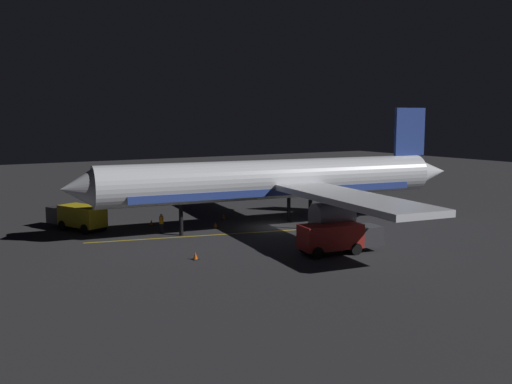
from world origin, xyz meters
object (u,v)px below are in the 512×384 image
at_px(ground_crew_worker, 161,223).
at_px(traffic_cone_near_right, 224,217).
at_px(catering_truck, 338,238).
at_px(traffic_cone_far, 151,223).
at_px(baggage_truck, 78,217).
at_px(airliner, 280,181).
at_px(traffic_cone_near_left, 195,256).
at_px(traffic_cone_under_wing, 216,225).

xyz_separation_m(ground_crew_worker, traffic_cone_near_right, (3.38, -8.08, -0.64)).
relative_size(catering_truck, traffic_cone_far, 12.27).
relative_size(baggage_truck, traffic_cone_near_right, 12.01).
distance_m(airliner, traffic_cone_near_left, 14.71).
relative_size(airliner, traffic_cone_near_left, 71.61).
xyz_separation_m(baggage_truck, traffic_cone_under_wing, (-5.75, -11.27, -0.95)).
bearing_deg(traffic_cone_near_left, catering_truck, -110.74).
bearing_deg(traffic_cone_near_left, ground_crew_worker, -8.13).
distance_m(catering_truck, traffic_cone_far, 19.78).
bearing_deg(airliner, catering_truck, 169.46).
distance_m(traffic_cone_near_left, traffic_cone_far, 14.31).
relative_size(traffic_cone_near_right, traffic_cone_far, 1.00).
distance_m(airliner, traffic_cone_far, 13.03).
bearing_deg(airliner, ground_crew_worker, 73.98).
relative_size(traffic_cone_near_right, traffic_cone_under_wing, 1.00).
relative_size(baggage_truck, traffic_cone_under_wing, 12.01).
height_order(baggage_truck, catering_truck, catering_truck).
bearing_deg(traffic_cone_near_right, ground_crew_worker, 112.70).
xyz_separation_m(baggage_truck, traffic_cone_near_left, (-15.68, -4.55, -0.95)).
xyz_separation_m(baggage_truck, traffic_cone_far, (-1.51, -6.54, -0.95)).
xyz_separation_m(airliner, traffic_cone_near_right, (6.45, 2.63, -4.12)).
height_order(traffic_cone_near_left, traffic_cone_under_wing, same).
distance_m(traffic_cone_near_right, traffic_cone_far, 7.57).
bearing_deg(ground_crew_worker, traffic_cone_near_right, -67.30).
distance_m(traffic_cone_near_right, traffic_cone_under_wing, 4.64).
relative_size(airliner, catering_truck, 5.84).
bearing_deg(airliner, baggage_truck, 63.01).
relative_size(airliner, baggage_truck, 5.96).
bearing_deg(airliner, traffic_cone_under_wing, 63.10).
relative_size(traffic_cone_near_left, traffic_cone_under_wing, 1.00).
height_order(baggage_truck, traffic_cone_under_wing, baggage_truck).
xyz_separation_m(traffic_cone_near_right, traffic_cone_far, (0.55, 7.55, 0.00)).
height_order(traffic_cone_near_left, traffic_cone_near_right, same).
xyz_separation_m(catering_truck, traffic_cone_far, (18.00, 8.13, -0.96)).
distance_m(ground_crew_worker, traffic_cone_near_right, 8.78).
relative_size(catering_truck, ground_crew_worker, 3.88).
height_order(airliner, traffic_cone_under_wing, airliner).
bearing_deg(ground_crew_worker, catering_truck, -148.38).
height_order(ground_crew_worker, traffic_cone_near_left, ground_crew_worker).
xyz_separation_m(airliner, baggage_truck, (8.51, 16.72, -3.17)).
xyz_separation_m(traffic_cone_near_right, traffic_cone_under_wing, (-3.69, 2.82, 0.00)).
relative_size(ground_crew_worker, traffic_cone_under_wing, 3.16).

